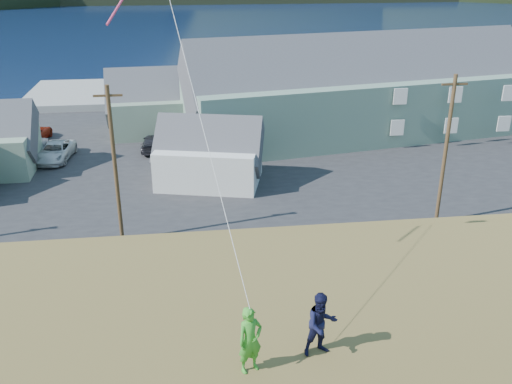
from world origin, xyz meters
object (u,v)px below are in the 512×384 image
at_px(shed_white, 209,154).
at_px(kite_flyer_navy, 321,324).
at_px(kite_flyer_green, 250,340).
at_px(lodge, 361,90).
at_px(wharf, 139,93).
at_px(shed_palegreen_far, 167,103).

relative_size(shed_white, kite_flyer_navy, 5.26).
xyz_separation_m(kite_flyer_green, kite_flyer_navy, (1.80, 0.40, -0.01)).
xyz_separation_m(lodge, shed_white, (-14.89, -10.57, -2.06)).
height_order(shed_white, kite_flyer_green, kite_flyer_green).
bearing_deg(lodge, kite_flyer_green, -120.78).
relative_size(kite_flyer_green, kite_flyer_navy, 1.01).
xyz_separation_m(lodge, kite_flyer_green, (-15.29, -40.37, 3.57)).
xyz_separation_m(wharf, shed_palegreen_far, (3.80, -15.44, 2.47)).
relative_size(shed_palegreen_far, kite_flyer_green, 6.82).
bearing_deg(wharf, kite_flyer_navy, -81.75).
distance_m(shed_white, kite_flyer_navy, 29.97).
bearing_deg(lodge, shed_white, -154.67).
relative_size(shed_palegreen_far, kite_flyer_navy, 6.88).
distance_m(shed_white, shed_palegreen_far, 14.59).
relative_size(wharf, kite_flyer_green, 15.13).
height_order(kite_flyer_green, kite_flyer_navy, kite_flyer_green).
bearing_deg(kite_flyer_navy, shed_white, 81.27).
height_order(shed_white, kite_flyer_navy, kite_flyer_navy).
relative_size(wharf, kite_flyer_navy, 15.26).
bearing_deg(lodge, shed_palegreen_far, 158.75).
distance_m(lodge, shed_palegreen_far, 18.67).
distance_m(lodge, kite_flyer_navy, 42.34).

